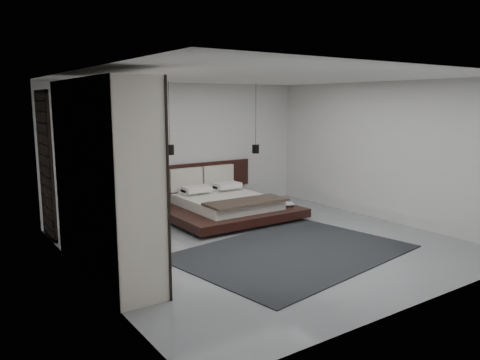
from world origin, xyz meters
TOP-DOWN VIEW (x-y plane):
  - floor at (0.00, 0.00)m, footprint 6.00×6.00m
  - ceiling at (0.00, 0.00)m, footprint 6.00×6.00m
  - wall_back at (0.00, 3.00)m, footprint 6.00×0.00m
  - wall_front at (0.00, -3.00)m, footprint 6.00×0.00m
  - wall_left at (-3.00, 0.00)m, footprint 0.00×6.00m
  - wall_right at (3.00, 0.00)m, footprint 0.00×6.00m
  - lattice_screen at (-2.95, 2.45)m, footprint 0.05×0.90m
  - bed at (0.43, 1.92)m, footprint 2.58×2.31m
  - book_lower at (1.49, 1.29)m, footprint 0.25×0.30m
  - book_upper at (1.47, 1.26)m, footprint 0.32×0.34m
  - pendant_left at (-0.63, 2.30)m, footprint 0.16×0.16m
  - pendant_right at (1.49, 2.30)m, footprint 0.16×0.16m
  - wardrobe at (-2.70, 0.13)m, footprint 0.65×2.75m
  - rug at (0.07, -0.66)m, footprint 3.94×3.09m

SIDE VIEW (x-z plane):
  - floor at x=0.00m, z-range 0.00..0.00m
  - rug at x=0.07m, z-range 0.00..0.02m
  - book_lower at x=1.49m, z-range 0.24..0.27m
  - bed at x=0.43m, z-range -0.25..0.80m
  - book_upper at x=1.47m, z-range 0.27..0.29m
  - lattice_screen at x=-2.95m, z-range 0.00..2.60m
  - wardrobe at x=-2.70m, z-range 0.00..2.70m
  - pendant_right at x=1.49m, z-range 0.58..2.13m
  - wall_back at x=0.00m, z-range -1.60..4.40m
  - wall_front at x=0.00m, z-range -1.60..4.40m
  - wall_left at x=-3.00m, z-range -1.60..4.40m
  - wall_right at x=3.00m, z-range -1.60..4.40m
  - pendant_left at x=-0.63m, z-range 0.73..2.18m
  - ceiling at x=0.00m, z-range 2.80..2.80m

